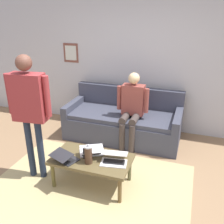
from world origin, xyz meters
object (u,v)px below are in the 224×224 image
coffee_table (92,161)px  person_standing (29,103)px  person_seated (132,106)px  laptop_left (114,159)px  couch (124,122)px  laptop_right (65,158)px  french_press (88,155)px  laptop_center (91,151)px

coffee_table → person_standing: bearing=6.2°
person_standing → person_seated: person_standing is taller
person_standing → laptop_left: bearing=-175.3°
couch → person_seated: person_seated is taller
laptop_right → french_press: size_ratio=1.38×
laptop_left → person_seated: 1.27m
laptop_right → french_press: french_press is taller
couch → person_standing: bearing=62.0°
laptop_left → person_standing: person_standing is taller
laptop_right → person_seated: (-0.53, -1.41, 0.27)m
french_press → person_standing: bearing=-2.0°
coffee_table → laptop_center: size_ratio=2.37×
laptop_center → french_press: (-0.05, 0.21, 0.08)m
couch → laptop_center: (0.06, 1.38, 0.15)m
coffee_table → person_seated: person_seated is taller
couch → person_seated: size_ratio=1.61×
laptop_right → person_standing: 0.84m
coffee_table → laptop_right: laptop_right is taller
person_seated → laptop_right: bearing=69.5°
coffee_table → laptop_right: size_ratio=2.80×
laptop_left → laptop_center: 0.37m
coffee_table → laptop_right: 0.36m
person_standing → laptop_center: bearing=-166.9°
coffee_table → person_standing: 1.11m
french_press → person_standing: 1.01m
french_press → person_seated: size_ratio=0.21×
laptop_right → person_seated: 1.53m
laptop_center → laptop_right: 0.37m
person_seated → couch: bearing=-47.9°
laptop_left → person_standing: size_ratio=0.21×
laptop_center → person_standing: bearing=13.1°
french_press → couch: bearing=-90.3°
french_press → person_standing: person_standing is taller
coffee_table → couch: bearing=-90.6°
laptop_left → person_seated: bearing=-85.6°
coffee_table → laptop_center: (0.04, -0.09, 0.09)m
laptop_left → laptop_right: laptop_right is taller
couch → laptop_right: size_ratio=5.45×
laptop_left → laptop_right: size_ratio=0.99×
french_press → laptop_center: bearing=-76.6°
laptop_right → couch: bearing=-101.1°
laptop_center → person_seated: size_ratio=0.35×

